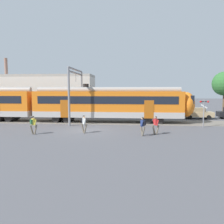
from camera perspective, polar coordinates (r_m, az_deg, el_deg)
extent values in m
plane|color=#515156|center=(21.58, -6.87, -4.92)|extent=(160.00, 160.00, 0.00)
cube|color=slate|center=(30.39, -22.27, -2.16)|extent=(80.00, 4.40, 0.01)
cube|color=#B2ADA8|center=(27.09, -1.15, -0.42)|extent=(18.00, 3.06, 0.70)
cube|color=orange|center=(26.96, -1.16, 2.85)|extent=(18.00, 3.00, 2.40)
cube|color=black|center=(25.44, -1.51, 3.12)|extent=(16.56, 0.03, 0.90)
cube|color=#AC5413|center=(25.45, 9.64, 0.67)|extent=(1.10, 0.04, 2.10)
cube|color=#AC5413|center=(26.51, -12.20, 0.83)|extent=(1.10, 0.04, 2.10)
cylinder|color=gray|center=(26.92, -1.16, 5.79)|extent=(17.64, 0.70, 0.70)
cube|color=black|center=(27.34, -6.85, 6.90)|extent=(0.70, 0.12, 0.40)
cylinder|color=black|center=(27.24, 12.11, -1.79)|extent=(0.90, 2.40, 0.90)
cylinder|color=black|center=(27.10, 9.18, -1.77)|extent=(0.90, 2.40, 0.90)
cylinder|color=black|center=(28.08, -11.11, -1.54)|extent=(0.90, 2.40, 0.90)
cylinder|color=black|center=(28.50, -13.81, -1.49)|extent=(0.90, 2.40, 0.90)
ellipsoid|color=orange|center=(27.68, 18.93, 1.89)|extent=(1.80, 2.85, 2.95)
cube|color=black|center=(27.73, 19.67, 3.11)|extent=(0.40, 2.40, 1.00)
cylinder|color=black|center=(30.95, -24.48, -1.28)|extent=(0.90, 2.40, 0.90)
cylinder|color=black|center=(31.66, -26.69, -1.23)|extent=(0.90, 2.40, 0.90)
cylinder|color=#6B6051|center=(20.94, -19.34, -4.35)|extent=(0.35, 0.36, 0.87)
cylinder|color=#6B6051|center=(20.99, -20.24, -4.36)|extent=(0.35, 0.36, 0.87)
cube|color=gold|center=(20.85, -19.86, -2.43)|extent=(0.43, 0.42, 0.56)
cylinder|color=gold|center=(21.03, -20.30, -2.52)|extent=(0.23, 0.24, 0.52)
cylinder|color=gold|center=(20.69, -19.40, -2.62)|extent=(0.23, 0.24, 0.52)
sphere|color=beige|center=(20.81, -19.85, -1.37)|extent=(0.22, 0.22, 0.22)
sphere|color=black|center=(20.80, -19.90, -1.29)|extent=(0.20, 0.20, 0.20)
cube|color=#235633|center=(20.78, -20.31, -2.42)|extent=(0.32, 0.31, 0.40)
cylinder|color=#6B6051|center=(20.32, -6.96, -4.36)|extent=(0.36, 0.17, 0.87)
cylinder|color=#6B6051|center=(20.54, -7.65, -4.26)|extent=(0.36, 0.17, 0.87)
cube|color=silver|center=(20.31, -7.33, -2.34)|extent=(0.26, 0.37, 0.56)
cylinder|color=silver|center=(20.55, -7.45, -2.39)|extent=(0.25, 0.10, 0.52)
cylinder|color=silver|center=(20.09, -7.21, -2.58)|extent=(0.25, 0.10, 0.52)
sphere|color=beige|center=(20.26, -7.29, -1.25)|extent=(0.22, 0.22, 0.22)
sphere|color=black|center=(20.26, -7.35, -1.17)|extent=(0.20, 0.20, 0.20)
cube|color=black|center=(20.34, -7.83, -2.28)|extent=(0.17, 0.29, 0.40)
cylinder|color=#6B6051|center=(19.40, 7.76, -4.87)|extent=(0.38, 0.32, 0.87)
cylinder|color=#6B6051|center=(19.11, 8.21, -5.04)|extent=(0.38, 0.32, 0.87)
cube|color=navy|center=(19.13, 8.01, -2.86)|extent=(0.40, 0.43, 0.56)
cylinder|color=navy|center=(18.91, 7.88, -3.12)|extent=(0.26, 0.21, 0.52)
cylinder|color=navy|center=(19.37, 8.13, -2.91)|extent=(0.26, 0.21, 0.52)
sphere|color=tan|center=(19.09, 7.98, -1.70)|extent=(0.22, 0.22, 0.22)
sphere|color=black|center=(19.07, 8.03, -1.62)|extent=(0.20, 0.20, 0.20)
cube|color=black|center=(19.04, 8.48, -2.85)|extent=(0.29, 0.32, 0.40)
cylinder|color=#6B6051|center=(20.04, 10.83, -4.57)|extent=(0.38, 0.27, 0.87)
cylinder|color=#6B6051|center=(20.02, 11.79, -4.60)|extent=(0.38, 0.27, 0.87)
cube|color=red|center=(19.92, 11.35, -2.57)|extent=(0.36, 0.42, 0.56)
cylinder|color=red|center=(19.77, 11.86, -2.79)|extent=(0.26, 0.18, 0.52)
cylinder|color=red|center=(20.08, 10.85, -2.64)|extent=(0.26, 0.18, 0.52)
sphere|color=#9E7051|center=(19.85, 11.32, -1.46)|extent=(0.22, 0.22, 0.22)
sphere|color=black|center=(19.86, 11.38, -1.38)|extent=(0.20, 0.20, 0.20)
cube|color=tan|center=(32.35, 21.47, -0.53)|extent=(4.05, 1.76, 0.68)
cube|color=#9D8662|center=(32.26, 21.25, 0.57)|extent=(1.94, 1.50, 0.56)
cube|color=black|center=(32.51, 22.87, 0.48)|extent=(0.16, 1.37, 0.48)
cylinder|color=black|center=(33.47, 23.15, -0.98)|extent=(0.61, 0.22, 0.60)
cylinder|color=black|center=(32.00, 23.95, -1.31)|extent=(0.61, 0.22, 0.60)
cylinder|color=black|center=(32.85, 19.01, -0.94)|extent=(0.61, 0.22, 0.60)
cylinder|color=black|center=(31.34, 19.62, -1.28)|extent=(0.61, 0.22, 0.60)
cylinder|color=black|center=(34.77, 26.65, -0.89)|extent=(0.61, 0.23, 0.60)
cylinder|color=gray|center=(24.53, -11.18, 3.96)|extent=(0.24, 0.24, 6.50)
cylinder|color=gray|center=(30.73, -7.90, 4.39)|extent=(0.24, 0.24, 6.50)
cube|color=gray|center=(27.71, -9.47, 10.83)|extent=(0.20, 6.40, 0.16)
cube|color=gray|center=(27.68, -9.46, 10.00)|extent=(0.20, 6.40, 0.16)
cylinder|color=black|center=(27.65, -9.44, 8.76)|extent=(0.03, 0.03, 1.00)
cylinder|color=gray|center=(25.18, 22.83, -0.34)|extent=(0.11, 0.11, 3.00)
cube|color=black|center=(25.08, 22.94, 2.50)|extent=(0.80, 0.10, 0.10)
sphere|color=red|center=(24.91, 22.15, 2.51)|extent=(0.20, 0.20, 0.20)
sphere|color=red|center=(25.15, 23.81, 2.47)|extent=(0.20, 0.20, 0.20)
cube|color=white|center=(25.09, 22.92, 1.36)|extent=(0.72, 0.03, 0.48)
cube|color=beige|center=(38.26, -18.58, 4.05)|extent=(18.13, 5.00, 6.00)
cube|color=#A7A39B|center=(38.31, -18.74, 8.84)|extent=(18.13, 5.00, 0.40)
cylinder|color=#8C6656|center=(40.86, -25.94, 10.33)|extent=(0.50, 0.50, 3.20)
cylinder|color=brown|center=(39.15, 27.14, 2.01)|extent=(0.32, 0.32, 3.62)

